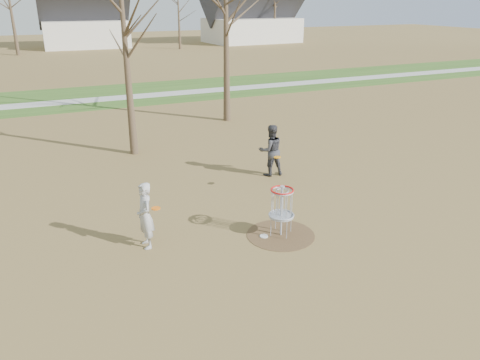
{
  "coord_description": "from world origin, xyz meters",
  "views": [
    {
      "loc": [
        -5.47,
        -9.54,
        5.83
      ],
      "look_at": [
        -0.5,
        1.5,
        1.1
      ],
      "focal_mm": 35.0,
      "sensor_mm": 36.0,
      "label": 1
    }
  ],
  "objects_px": {
    "disc_grounded": "(264,236)",
    "disc_golf_basket": "(282,203)",
    "player_standing": "(145,216)",
    "player_throwing": "(271,150)"
  },
  "relations": [
    {
      "from": "disc_grounded",
      "to": "player_throwing",
      "type": "bearing_deg",
      "value": 60.31
    },
    {
      "from": "disc_grounded",
      "to": "disc_golf_basket",
      "type": "relative_size",
      "value": 0.16
    },
    {
      "from": "player_standing",
      "to": "player_throwing",
      "type": "relative_size",
      "value": 0.94
    },
    {
      "from": "disc_grounded",
      "to": "player_standing",
      "type": "bearing_deg",
      "value": 165.15
    },
    {
      "from": "disc_golf_basket",
      "to": "disc_grounded",
      "type": "bearing_deg",
      "value": 169.38
    },
    {
      "from": "player_standing",
      "to": "disc_grounded",
      "type": "xyz_separation_m",
      "value": [
        2.89,
        -0.77,
        -0.83
      ]
    },
    {
      "from": "player_standing",
      "to": "disc_grounded",
      "type": "bearing_deg",
      "value": 73.06
    },
    {
      "from": "disc_grounded",
      "to": "disc_golf_basket",
      "type": "height_order",
      "value": "disc_golf_basket"
    },
    {
      "from": "player_standing",
      "to": "player_throwing",
      "type": "bearing_deg",
      "value": 120.0
    },
    {
      "from": "disc_grounded",
      "to": "disc_golf_basket",
      "type": "xyz_separation_m",
      "value": [
        0.45,
        -0.08,
        0.89
      ]
    }
  ]
}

